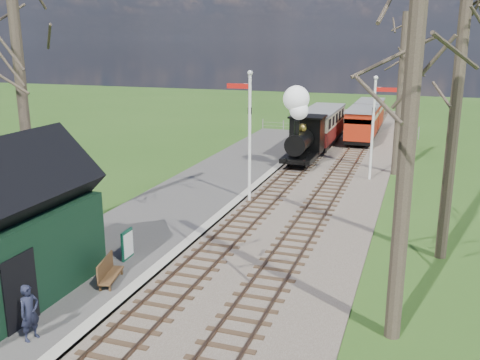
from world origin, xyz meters
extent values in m
ellipsoid|color=#385B23|center=(-25.00, 60.00, -14.76)|extent=(57.60, 36.00, 16.20)
ellipsoid|color=#385B23|center=(10.00, 65.00, -18.04)|extent=(70.40, 44.00, 19.80)
ellipsoid|color=#385B23|center=(-8.00, 70.00, -16.40)|extent=(64.00, 40.00, 18.00)
cube|color=brown|center=(1.30, 22.00, 0.05)|extent=(8.00, 60.00, 0.10)
cube|color=brown|center=(-0.50, 22.00, 0.14)|extent=(0.07, 60.00, 0.12)
cube|color=brown|center=(0.50, 22.00, 0.14)|extent=(0.07, 60.00, 0.12)
cube|color=#38281C|center=(0.00, 22.00, 0.10)|extent=(1.60, 60.00, 0.09)
cube|color=brown|center=(2.10, 22.00, 0.14)|extent=(0.07, 60.00, 0.12)
cube|color=brown|center=(3.10, 22.00, 0.14)|extent=(0.07, 60.00, 0.12)
cube|color=#38281C|center=(2.60, 22.00, 0.10)|extent=(1.60, 60.00, 0.09)
cube|color=#474442|center=(-3.50, 14.00, 0.10)|extent=(5.00, 44.00, 0.20)
cube|color=#B2AD9E|center=(-1.20, 14.00, 0.10)|extent=(0.40, 44.00, 0.21)
cube|color=black|center=(-4.30, 4.00, 1.50)|extent=(3.00, 6.00, 2.60)
cube|color=black|center=(-2.78, 3.00, 1.20)|extent=(0.06, 1.20, 2.00)
cylinder|color=silver|center=(-0.70, 16.00, 3.00)|extent=(0.14, 0.14, 6.00)
sphere|color=silver|center=(-0.70, 16.00, 6.10)|extent=(0.24, 0.24, 0.24)
cube|color=#B7140F|center=(-1.25, 16.00, 5.50)|extent=(1.10, 0.08, 0.22)
cube|color=black|center=(-0.70, 16.00, 4.40)|extent=(0.18, 0.06, 0.30)
cylinder|color=silver|center=(4.30, 22.00, 2.75)|extent=(0.14, 0.14, 5.50)
sphere|color=silver|center=(4.30, 22.00, 5.60)|extent=(0.24, 0.24, 0.24)
cube|color=#B7140F|center=(4.85, 22.00, 5.00)|extent=(1.10, 0.08, 0.22)
cube|color=black|center=(4.30, 22.00, 3.90)|extent=(0.18, 0.06, 0.30)
cylinder|color=#382D23|center=(-7.30, 9.00, 5.50)|extent=(0.41, 0.41, 11.00)
cylinder|color=#382D23|center=(6.50, 6.00, 6.00)|extent=(0.42, 0.42, 12.00)
cylinder|color=#382D23|center=(7.80, 12.00, 5.00)|extent=(0.40, 0.40, 10.00)
cylinder|color=#382D23|center=(5.50, 24.00, 4.50)|extent=(0.39, 0.39, 9.00)
cube|color=slate|center=(0.30, 36.00, 0.75)|extent=(12.60, 0.02, 0.01)
cube|color=slate|center=(0.30, 36.00, 0.45)|extent=(12.60, 0.02, 0.02)
cylinder|color=slate|center=(0.30, 36.00, 0.50)|extent=(0.08, 0.08, 1.00)
cube|color=black|center=(0.00, 24.33, 0.68)|extent=(1.82, 4.29, 0.27)
cylinder|color=black|center=(0.00, 23.69, 1.65)|extent=(1.18, 2.79, 1.18)
cube|color=black|center=(0.00, 25.62, 1.76)|extent=(1.93, 1.72, 2.15)
cylinder|color=black|center=(0.00, 22.62, 2.61)|extent=(0.30, 0.30, 0.86)
sphere|color=#B69035|center=(0.00, 24.01, 2.40)|extent=(0.56, 0.56, 0.56)
sphere|color=white|center=(0.10, 22.62, 3.63)|extent=(1.07, 1.07, 1.07)
sphere|color=white|center=(-0.10, 22.73, 4.28)|extent=(1.50, 1.50, 1.50)
cylinder|color=black|center=(-0.50, 23.05, 0.54)|extent=(0.11, 0.69, 0.69)
cylinder|color=black|center=(0.50, 23.05, 0.54)|extent=(0.11, 0.69, 0.69)
cube|color=black|center=(0.00, 30.33, 0.58)|extent=(2.04, 7.51, 0.32)
cube|color=#571514|center=(0.00, 30.33, 1.22)|extent=(2.15, 7.51, 0.97)
cube|color=#BDB08F|center=(0.00, 30.33, 2.18)|extent=(2.15, 7.51, 0.97)
cube|color=slate|center=(0.00, 30.33, 2.72)|extent=(2.25, 7.72, 0.13)
cube|color=black|center=(2.60, 32.50, 0.54)|extent=(1.83, 4.82, 0.29)
cube|color=#9D210D|center=(2.60, 32.50, 1.12)|extent=(1.93, 4.82, 0.87)
cube|color=#BDB08F|center=(2.60, 32.50, 1.98)|extent=(1.93, 4.82, 0.87)
cube|color=slate|center=(2.60, 32.50, 2.47)|extent=(2.03, 5.02, 0.12)
cube|color=black|center=(2.60, 38.00, 0.54)|extent=(1.83, 4.82, 0.29)
cube|color=#9D210D|center=(2.60, 38.00, 1.12)|extent=(1.93, 4.82, 0.87)
cube|color=#BDB08F|center=(2.60, 38.00, 1.98)|extent=(1.93, 4.82, 0.87)
cube|color=slate|center=(2.60, 38.00, 2.47)|extent=(2.03, 5.02, 0.12)
cube|color=#0D412C|center=(-2.49, 7.84, 0.72)|extent=(0.10, 0.71, 1.04)
cube|color=silver|center=(-2.44, 7.84, 0.72)|extent=(0.04, 0.61, 0.85)
cube|color=#4D331B|center=(-2.00, 6.02, 0.43)|extent=(0.71, 1.44, 0.06)
cube|color=#4D331B|center=(-2.18, 5.98, 0.70)|extent=(0.38, 1.36, 0.60)
cube|color=#4D331B|center=(-1.85, 5.43, 0.30)|extent=(0.06, 0.06, 0.20)
cube|color=#4D331B|center=(-2.15, 6.62, 0.30)|extent=(0.06, 0.06, 0.20)
imported|color=#1A1D30|center=(-2.13, 2.53, 0.94)|extent=(0.47, 0.61, 1.49)
camera|label=1|loc=(6.79, -7.18, 7.59)|focal=40.00mm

